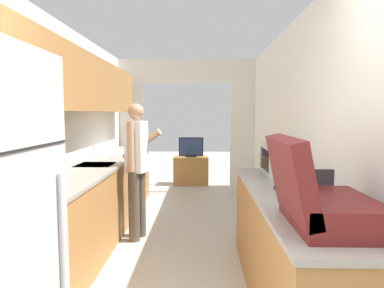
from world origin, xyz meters
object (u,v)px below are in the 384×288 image
object	(u,v)px
tv_cabinet	(191,170)
television	(191,147)
person	(137,167)
range_oven	(121,181)
suitcase	(317,199)
microwave	(282,159)
book_stack	(292,184)

from	to	relation	value
tv_cabinet	television	distance (m)	0.49
person	tv_cabinet	distance (m)	3.24
range_oven	suitcase	xyz separation A→B (m)	(1.87, -3.37, 0.59)
microwave	television	bearing A→B (deg)	105.32
range_oven	microwave	xyz separation A→B (m)	(2.05, -1.81, 0.59)
book_stack	tv_cabinet	xyz separation A→B (m)	(-0.91, 4.49, -0.66)
person	microwave	distance (m)	1.68
television	tv_cabinet	bearing A→B (deg)	90.00
range_oven	book_stack	distance (m)	3.26
book_stack	tv_cabinet	size ratio (longest dim) A/B	0.41
range_oven	tv_cabinet	bearing A→B (deg)	61.75
book_stack	television	size ratio (longest dim) A/B	0.58
tv_cabinet	person	bearing A→B (deg)	-99.93
microwave	book_stack	world-z (taller)	microwave
microwave	suitcase	bearing A→B (deg)	-96.62
person	suitcase	world-z (taller)	person
range_oven	book_stack	bearing A→B (deg)	-52.80
range_oven	book_stack	xyz separation A→B (m)	(1.95, -2.56, 0.50)
suitcase	microwave	size ratio (longest dim) A/B	1.29
range_oven	suitcase	world-z (taller)	suitcase
book_stack	television	world-z (taller)	book_stack
microwave	range_oven	bearing A→B (deg)	138.48
microwave	book_stack	bearing A→B (deg)	-97.71
tv_cabinet	book_stack	bearing A→B (deg)	-78.53
person	tv_cabinet	size ratio (longest dim) A/B	2.22
person	book_stack	distance (m)	1.99
microwave	tv_cabinet	world-z (taller)	microwave
range_oven	tv_cabinet	distance (m)	2.19
book_stack	television	xyz separation A→B (m)	(-0.91, 4.45, -0.16)
person	suitcase	xyz separation A→B (m)	(1.38, -2.16, 0.18)
book_stack	microwave	bearing A→B (deg)	82.29
range_oven	person	world-z (taller)	person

